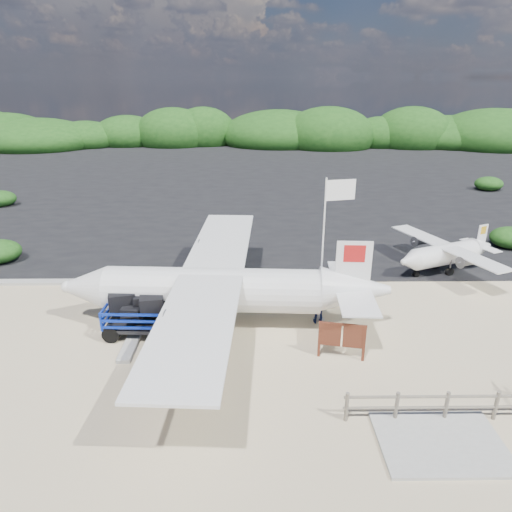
{
  "coord_description": "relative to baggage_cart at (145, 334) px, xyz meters",
  "views": [
    {
      "loc": [
        0.16,
        -15.99,
        9.68
      ],
      "look_at": [
        0.41,
        4.55,
        1.61
      ],
      "focal_mm": 32.0,
      "sensor_mm": 36.0,
      "label": 1
    }
  ],
  "objects": [
    {
      "name": "aircraft_large",
      "position": [
        18.33,
        25.44,
        0.0
      ],
      "size": [
        16.92,
        16.92,
        4.81
      ],
      "primitive_type": null,
      "rotation": [
        0.0,
        0.0,
        3.09
      ],
      "color": "#B2B2B2",
      "rests_on": "ground"
    },
    {
      "name": "baggage_cart",
      "position": [
        0.0,
        0.0,
        0.0
      ],
      "size": [
        3.24,
        1.95,
        1.58
      ],
      "primitive_type": null,
      "rotation": [
        0.0,
        0.0,
        -0.04
      ],
      "color": "#0B28B1",
      "rests_on": "ground"
    },
    {
      "name": "walkway_pad",
      "position": [
        9.66,
        -6.07,
        0.0
      ],
      "size": [
        3.5,
        2.5,
        0.1
      ],
      "primitive_type": null,
      "color": "#B2B2B2",
      "rests_on": "ground"
    },
    {
      "name": "signboard",
      "position": [
        7.61,
        -1.79,
        0.0
      ],
      "size": [
        1.82,
        0.53,
        1.5
      ],
      "primitive_type": null,
      "rotation": [
        0.0,
        0.0,
        -0.2
      ],
      "color": "brown",
      "rests_on": "ground"
    },
    {
      "name": "vegetation_band",
      "position": [
        4.16,
        54.93,
        0.0
      ],
      "size": [
        124.0,
        8.0,
        4.4
      ],
      "primitive_type": null,
      "color": "#B2B2B2",
      "rests_on": "ground"
    },
    {
      "name": "asphalt_apron",
      "position": [
        4.16,
        29.93,
        0.0
      ],
      "size": [
        90.0,
        50.0,
        0.04
      ],
      "primitive_type": null,
      "color": "#B2B2B2",
      "rests_on": "ground"
    },
    {
      "name": "crew_c",
      "position": [
        7.16,
        0.85,
        0.8
      ],
      "size": [
        0.95,
        0.43,
        1.59
      ],
      "primitive_type": "imported",
      "rotation": [
        0.0,
        0.0,
        3.19
      ],
      "color": "#121C45",
      "rests_on": "ground"
    },
    {
      "name": "crew_b",
      "position": [
        1.92,
        5.07,
        0.88
      ],
      "size": [
        1.05,
        0.95,
        1.77
      ],
      "primitive_type": "imported",
      "rotation": [
        0.0,
        0.0,
        3.54
      ],
      "color": "#121C45",
      "rests_on": "ground"
    },
    {
      "name": "aircraft_small",
      "position": [
        -6.75,
        29.8,
        0.0
      ],
      "size": [
        8.06,
        8.06,
        2.23
      ],
      "primitive_type": null,
      "rotation": [
        0.0,
        0.0,
        3.52
      ],
      "color": "#B2B2B2",
      "rests_on": "ground"
    },
    {
      "name": "lagoon",
      "position": [
        -4.84,
        1.43,
        0.0
      ],
      "size": [
        9.0,
        7.0,
        0.4
      ],
      "primitive_type": null,
      "color": "#B2B2B2",
      "rests_on": "ground"
    },
    {
      "name": "ground",
      "position": [
        4.16,
        -0.07,
        0.0
      ],
      "size": [
        160.0,
        160.0,
        0.0
      ],
      "primitive_type": "plane",
      "color": "beige"
    },
    {
      "name": "fence",
      "position": [
        10.16,
        -5.07,
        0.0
      ],
      "size": [
        6.4,
        2.0,
        1.1
      ],
      "primitive_type": null,
      "color": "#B2B2B2",
      "rests_on": "ground"
    },
    {
      "name": "flagpole",
      "position": [
        7.21,
        1.14,
        0.0
      ],
      "size": [
        1.3,
        0.76,
        6.12
      ],
      "primitive_type": null,
      "rotation": [
        0.0,
        0.0,
        0.21
      ],
      "color": "white",
      "rests_on": "ground"
    },
    {
      "name": "crew_a",
      "position": [
        2.29,
        3.1,
        0.85
      ],
      "size": [
        0.71,
        0.57,
        1.69
      ],
      "primitive_type": "imported",
      "rotation": [
        0.0,
        0.0,
        3.45
      ],
      "color": "#121C45",
      "rests_on": "ground"
    }
  ]
}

